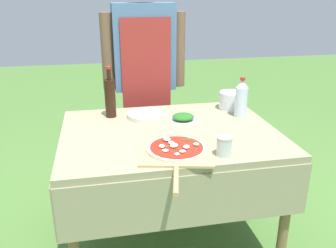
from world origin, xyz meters
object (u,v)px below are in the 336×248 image
(prep_table, at_px, (170,146))
(herb_container, at_px, (183,117))
(pizza_on_peel, at_px, (176,150))
(oil_bottle, at_px, (110,97))
(mixing_tub, at_px, (232,100))
(person_cook, at_px, (144,69))
(water_bottle, at_px, (241,98))
(sauce_jar, at_px, (224,147))
(plate_stack, at_px, (146,115))

(prep_table, bearing_deg, herb_container, 50.99)
(pizza_on_peel, height_order, oil_bottle, oil_bottle)
(oil_bottle, relative_size, mixing_tub, 1.93)
(person_cook, xyz_separation_m, water_bottle, (0.52, -0.59, -0.09))
(sauce_jar, bearing_deg, plate_stack, 115.07)
(person_cook, bearing_deg, mixing_tub, 139.80)
(water_bottle, height_order, sauce_jar, water_bottle)
(pizza_on_peel, xyz_separation_m, mixing_tub, (0.51, 0.60, 0.04))
(oil_bottle, xyz_separation_m, water_bottle, (0.80, -0.15, -0.01))
(water_bottle, bearing_deg, oil_bottle, 169.21)
(person_cook, bearing_deg, pizza_on_peel, 90.18)
(prep_table, distance_m, oil_bottle, 0.49)
(water_bottle, relative_size, mixing_tub, 1.52)
(prep_table, height_order, herb_container, herb_container)
(plate_stack, relative_size, sauce_jar, 2.57)
(water_bottle, height_order, herb_container, water_bottle)
(prep_table, bearing_deg, water_bottle, 17.35)
(herb_container, bearing_deg, sauce_jar, -80.98)
(person_cook, height_order, herb_container, person_cook)
(herb_container, distance_m, sauce_jar, 0.51)
(prep_table, relative_size, person_cook, 0.75)
(pizza_on_peel, height_order, sauce_jar, sauce_jar)
(prep_table, bearing_deg, mixing_tub, 32.30)
(person_cook, relative_size, oil_bottle, 5.10)
(person_cook, xyz_separation_m, oil_bottle, (-0.27, -0.44, -0.08))
(person_cook, relative_size, plate_stack, 6.70)
(prep_table, bearing_deg, sauce_jar, -62.21)
(pizza_on_peel, distance_m, sauce_jar, 0.23)
(prep_table, distance_m, water_bottle, 0.55)
(herb_container, bearing_deg, water_bottle, 1.95)
(herb_container, distance_m, plate_stack, 0.24)
(person_cook, height_order, water_bottle, person_cook)
(herb_container, bearing_deg, oil_bottle, 158.84)
(prep_table, height_order, person_cook, person_cook)
(person_cook, xyz_separation_m, plate_stack, (-0.06, -0.49, -0.19))
(person_cook, relative_size, mixing_tub, 9.85)
(mixing_tub, xyz_separation_m, sauce_jar, (-0.29, -0.67, -0.02))
(herb_container, bearing_deg, person_cook, 104.20)
(person_cook, distance_m, herb_container, 0.65)
(sauce_jar, bearing_deg, herb_container, 99.02)
(pizza_on_peel, distance_m, oil_bottle, 0.68)
(plate_stack, bearing_deg, oil_bottle, 166.68)
(plate_stack, distance_m, sauce_jar, 0.68)
(oil_bottle, xyz_separation_m, mixing_tub, (0.80, 0.00, -0.07))
(prep_table, height_order, pizza_on_peel, pizza_on_peel)
(prep_table, relative_size, mixing_tub, 7.43)
(water_bottle, xyz_separation_m, sauce_jar, (-0.29, -0.52, -0.08))
(plate_stack, bearing_deg, water_bottle, -9.84)
(oil_bottle, height_order, water_bottle, oil_bottle)
(person_cook, height_order, pizza_on_peel, person_cook)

